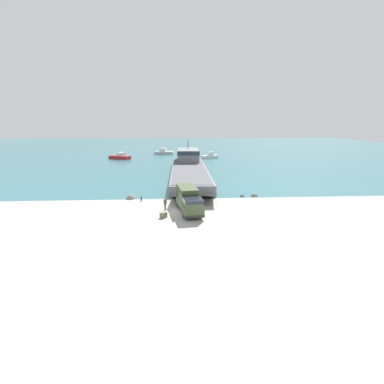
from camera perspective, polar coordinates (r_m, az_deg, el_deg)
ground_plane at (r=40.99m, az=-2.56°, el=-3.82°), size 240.00×240.00×0.00m
water_surface at (r=136.87m, az=-3.20°, el=8.24°), size 240.00×180.00×0.01m
landing_craft at (r=70.49m, az=-0.59°, el=4.88°), size 8.60×43.56×7.33m
military_truck at (r=40.68m, az=-0.62°, el=-1.51°), size 3.57×8.40×3.23m
soldier_on_ramp at (r=41.73m, az=-5.14°, el=-2.11°), size 0.42×0.50×1.74m
moored_boat_a at (r=101.59m, az=-13.55°, el=6.54°), size 7.53×5.45×2.21m
moored_boat_b at (r=113.96m, az=-5.34°, el=7.56°), size 7.55×4.17×2.31m
moored_boat_c at (r=100.82m, az=3.42°, el=6.82°), size 5.88×4.22×2.12m
mooring_bollard at (r=47.13m, az=-9.63°, el=-1.19°), size 0.24×0.24×0.77m
cargo_crate at (r=38.74m, az=-5.47°, el=-4.37°), size 0.99×1.05×0.68m
shoreline_rock_a at (r=48.83m, az=-11.61°, el=-1.27°), size 1.31×1.31×1.31m
shoreline_rock_b at (r=50.02m, az=9.54°, el=-0.83°), size 0.75×0.75×0.75m
shoreline_rock_c at (r=50.53m, az=11.77°, el=-0.79°), size 1.11×1.11×1.11m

